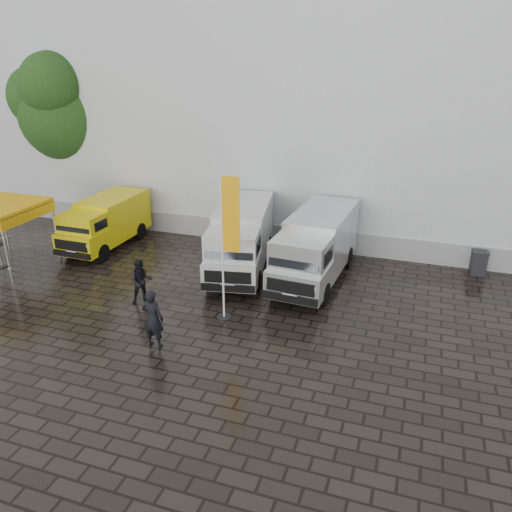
% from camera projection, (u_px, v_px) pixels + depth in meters
% --- Properties ---
extents(ground, '(120.00, 120.00, 0.00)m').
position_uv_depth(ground, '(234.00, 329.00, 16.64)').
color(ground, black).
rests_on(ground, ground).
extents(exhibition_hall, '(44.00, 16.00, 12.00)m').
position_uv_depth(exhibition_hall, '(369.00, 101.00, 27.77)').
color(exhibition_hall, silver).
rests_on(exhibition_hall, ground).
extents(hall_plinth, '(44.00, 0.15, 1.00)m').
position_uv_depth(hall_plinth, '(337.00, 242.00, 22.82)').
color(hall_plinth, gray).
rests_on(hall_plinth, ground).
extents(van_yellow, '(1.96, 4.97, 2.28)m').
position_uv_depth(van_yellow, '(105.00, 224.00, 23.19)').
color(van_yellow, yellow).
rests_on(van_yellow, ground).
extents(van_white, '(3.16, 6.36, 2.64)m').
position_uv_depth(van_white, '(241.00, 240.00, 20.69)').
color(van_white, silver).
rests_on(van_white, ground).
extents(van_silver, '(2.46, 6.28, 2.67)m').
position_uv_depth(van_silver, '(316.00, 249.00, 19.75)').
color(van_silver, silver).
rests_on(van_silver, ground).
extents(flagpole, '(0.88, 0.50, 5.23)m').
position_uv_depth(flagpole, '(227.00, 239.00, 16.22)').
color(flagpole, black).
rests_on(flagpole, ground).
extents(tree, '(5.00, 5.00, 8.97)m').
position_uv_depth(tree, '(67.00, 108.00, 26.58)').
color(tree, black).
rests_on(tree, ground).
extents(cocktail_table, '(0.60, 0.60, 1.07)m').
position_uv_depth(cocktail_table, '(0.00, 255.00, 21.23)').
color(cocktail_table, black).
rests_on(cocktail_table, ground).
extents(wheelie_bin, '(0.66, 0.66, 1.02)m').
position_uv_depth(wheelie_bin, '(479.00, 263.00, 20.57)').
color(wheelie_bin, black).
rests_on(wheelie_bin, ground).
extents(person_front, '(0.72, 0.47, 1.94)m').
position_uv_depth(person_front, '(153.00, 319.00, 15.35)').
color(person_front, black).
rests_on(person_front, ground).
extents(person_tent, '(1.05, 1.01, 1.70)m').
position_uv_depth(person_tent, '(141.00, 282.00, 18.09)').
color(person_tent, black).
rests_on(person_tent, ground).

